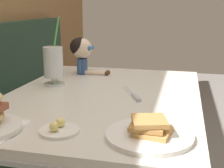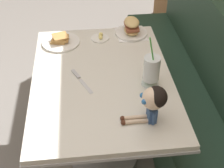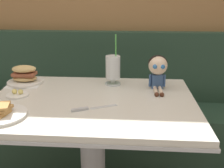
{
  "view_description": "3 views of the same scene",
  "coord_description": "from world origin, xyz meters",
  "px_view_note": "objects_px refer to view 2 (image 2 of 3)",
  "views": [
    {
      "loc": [
        -1.19,
        -0.14,
        1.1
      ],
      "look_at": [
        0.04,
        0.15,
        0.78
      ],
      "focal_mm": 48.82,
      "sensor_mm": 36.0,
      "label": 1
    },
    {
      "loc": [
        1.4,
        0.09,
        1.85
      ],
      "look_at": [
        0.13,
        0.23,
        0.79
      ],
      "focal_mm": 49.69,
      "sensor_mm": 36.0,
      "label": 2
    },
    {
      "loc": [
        0.21,
        -1.15,
        1.27
      ],
      "look_at": [
        0.11,
        0.2,
        0.82
      ],
      "focal_mm": 43.52,
      "sensor_mm": 36.0,
      "label": 3
    }
  ],
  "objects_px": {
    "sandwich_plate": "(131,28)",
    "butter_saucer": "(100,38)",
    "toast_plate": "(61,41)",
    "butter_knife": "(79,77)",
    "seated_doll": "(153,100)",
    "milkshake_glass": "(151,70)"
  },
  "relations": [
    {
      "from": "sandwich_plate",
      "to": "butter_saucer",
      "type": "relative_size",
      "value": 1.83
    },
    {
      "from": "toast_plate",
      "to": "butter_knife",
      "type": "bearing_deg",
      "value": 15.65
    },
    {
      "from": "sandwich_plate",
      "to": "seated_doll",
      "type": "relative_size",
      "value": 1.01
    },
    {
      "from": "toast_plate",
      "to": "butter_knife",
      "type": "height_order",
      "value": "toast_plate"
    },
    {
      "from": "butter_knife",
      "to": "seated_doll",
      "type": "xyz_separation_m",
      "value": [
        0.37,
        0.35,
        0.12
      ]
    },
    {
      "from": "milkshake_glass",
      "to": "butter_knife",
      "type": "height_order",
      "value": "milkshake_glass"
    },
    {
      "from": "butter_knife",
      "to": "sandwich_plate",
      "type": "bearing_deg",
      "value": 140.21
    },
    {
      "from": "sandwich_plate",
      "to": "butter_knife",
      "type": "distance_m",
      "value": 0.59
    },
    {
      "from": "butter_saucer",
      "to": "butter_knife",
      "type": "relative_size",
      "value": 0.54
    },
    {
      "from": "toast_plate",
      "to": "milkshake_glass",
      "type": "bearing_deg",
      "value": 46.02
    },
    {
      "from": "toast_plate",
      "to": "sandwich_plate",
      "type": "bearing_deg",
      "value": 97.56
    },
    {
      "from": "butter_knife",
      "to": "seated_doll",
      "type": "height_order",
      "value": "seated_doll"
    },
    {
      "from": "toast_plate",
      "to": "milkshake_glass",
      "type": "relative_size",
      "value": 0.79
    },
    {
      "from": "toast_plate",
      "to": "butter_knife",
      "type": "distance_m",
      "value": 0.4
    },
    {
      "from": "milkshake_glass",
      "to": "seated_doll",
      "type": "height_order",
      "value": "milkshake_glass"
    },
    {
      "from": "milkshake_glass",
      "to": "sandwich_plate",
      "type": "bearing_deg",
      "value": -177.9
    },
    {
      "from": "milkshake_glass",
      "to": "butter_knife",
      "type": "relative_size",
      "value": 1.43
    },
    {
      "from": "toast_plate",
      "to": "butter_saucer",
      "type": "bearing_deg",
      "value": 95.12
    },
    {
      "from": "sandwich_plate",
      "to": "butter_saucer",
      "type": "xyz_separation_m",
      "value": [
        0.04,
        -0.22,
        -0.04
      ]
    },
    {
      "from": "butter_saucer",
      "to": "seated_doll",
      "type": "relative_size",
      "value": 0.55
    },
    {
      "from": "seated_doll",
      "to": "sandwich_plate",
      "type": "bearing_deg",
      "value": 177.99
    },
    {
      "from": "butter_saucer",
      "to": "sandwich_plate",
      "type": "bearing_deg",
      "value": 100.48
    }
  ]
}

